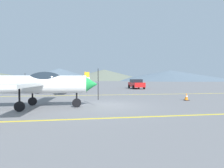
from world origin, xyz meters
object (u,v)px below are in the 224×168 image
Objects in this scene: airplane_near at (35,84)px; traffic_cone_front at (186,97)px; airplane_mid at (60,81)px; car_sedan at (136,84)px.

airplane_near is 11.15m from traffic_cone_front.
airplane_mid is 13.85m from car_sedan.
airplane_mid is (0.02, 10.82, 0.00)m from airplane_near.
airplane_mid is 14.08m from traffic_cone_front.
airplane_near is 21.70m from car_sedan.
airplane_mid reaches higher than traffic_cone_front.
traffic_cone_front is (-0.76, -16.30, -0.56)m from car_sedan.
traffic_cone_front is at bearing -92.67° from car_sedan.
car_sedan is at bearing 57.43° from airplane_near.
traffic_cone_front is at bearing -39.05° from airplane_mid.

